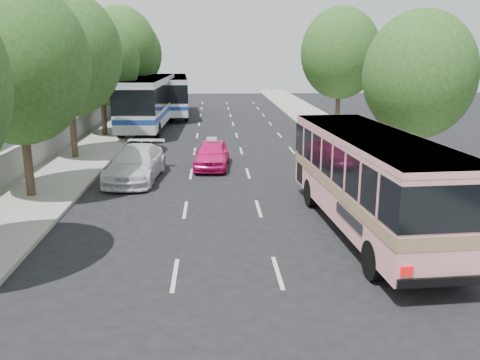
{
  "coord_description": "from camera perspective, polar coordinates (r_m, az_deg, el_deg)",
  "views": [
    {
      "loc": [
        -0.8,
        -15.17,
        6.09
      ],
      "look_at": [
        0.17,
        2.37,
        1.6
      ],
      "focal_mm": 38.0,
      "sensor_mm": 36.0,
      "label": 1
    }
  ],
  "objects": [
    {
      "name": "tree_left_f",
      "position": [
        53.68,
        -11.91,
        13.94
      ],
      "size": [
        5.88,
        5.88,
        9.16
      ],
      "color": "#38281E",
      "rests_on": "ground"
    },
    {
      "name": "tree_left_c",
      "position": [
        30.14,
        -18.77,
        13.66
      ],
      "size": [
        6.0,
        6.0,
        9.35
      ],
      "color": "#38281E",
      "rests_on": "ground"
    },
    {
      "name": "taxi_roof_sign",
      "position": [
        26.96,
        -3.2,
        4.63
      ],
      "size": [
        0.56,
        0.23,
        0.18
      ],
      "primitive_type": "cube",
      "rotation": [
        0.0,
        0.0,
        -0.08
      ],
      "color": "silver",
      "rests_on": "pink_taxi"
    },
    {
      "name": "tree_left_d",
      "position": [
        37.91,
        -15.34,
        13.15
      ],
      "size": [
        5.52,
        5.52,
        8.6
      ],
      "color": "#38281E",
      "rests_on": "ground"
    },
    {
      "name": "white_pickup",
      "position": [
        24.98,
        -11.63,
        1.82
      ],
      "size": [
        2.72,
        5.73,
        1.61
      ],
      "primitive_type": "imported",
      "rotation": [
        0.0,
        0.0,
        -0.08
      ],
      "color": "silver",
      "rests_on": "ground"
    },
    {
      "name": "tree_left_b",
      "position": [
        22.45,
        -23.62,
        12.48
      ],
      "size": [
        5.7,
        5.7,
        8.88
      ],
      "color": "#38281E",
      "rests_on": "ground"
    },
    {
      "name": "tour_coach_rear",
      "position": [
        49.52,
        -7.56,
        9.75
      ],
      "size": [
        3.46,
        12.58,
        3.72
      ],
      "rotation": [
        0.0,
        0.0,
        0.06
      ],
      "color": "silver",
      "rests_on": "ground"
    },
    {
      "name": "sidewalk_right",
      "position": [
        36.87,
        11.52,
        4.63
      ],
      "size": [
        4.0,
        90.0,
        0.12
      ],
      "primitive_type": "cube",
      "color": "#9E998E",
      "rests_on": "ground"
    },
    {
      "name": "tree_right_far",
      "position": [
        40.34,
        11.34,
        14.11
      ],
      "size": [
        6.0,
        6.0,
        9.35
      ],
      "color": "#38281E",
      "rests_on": "ground"
    },
    {
      "name": "tree_right_near",
      "position": [
        25.03,
        19.73,
        11.49
      ],
      "size": [
        5.1,
        5.1,
        7.95
      ],
      "color": "#38281E",
      "rests_on": "ground"
    },
    {
      "name": "tree_left_e",
      "position": [
        45.75,
        -13.19,
        14.39
      ],
      "size": [
        6.3,
        6.3,
        9.82
      ],
      "color": "#38281E",
      "rests_on": "ground"
    },
    {
      "name": "ground",
      "position": [
        16.36,
        -0.14,
        -7.51
      ],
      "size": [
        120.0,
        120.0,
        0.0
      ],
      "primitive_type": "plane",
      "color": "black",
      "rests_on": "ground"
    },
    {
      "name": "pink_taxi",
      "position": [
        27.11,
        -3.17,
        2.91
      ],
      "size": [
        2.08,
        4.43,
        1.47
      ],
      "primitive_type": "imported",
      "rotation": [
        0.0,
        0.0,
        -0.08
      ],
      "color": "#ED1477",
      "rests_on": "ground"
    },
    {
      "name": "sidewalk_left",
      "position": [
        36.5,
        -15.35,
        4.33
      ],
      "size": [
        4.0,
        90.0,
        0.15
      ],
      "primitive_type": "cube",
      "color": "#9E998E",
      "rests_on": "ground"
    },
    {
      "name": "low_wall",
      "position": [
        36.8,
        -18.19,
        5.51
      ],
      "size": [
        0.3,
        90.0,
        1.5
      ],
      "primitive_type": "cube",
      "color": "#9E998E",
      "rests_on": "sidewalk_left"
    },
    {
      "name": "tour_coach_front",
      "position": [
        41.0,
        -10.29,
        9.0
      ],
      "size": [
        3.3,
        13.64,
        4.06
      ],
      "rotation": [
        0.0,
        0.0,
        -0.03
      ],
      "color": "silver",
      "rests_on": "ground"
    },
    {
      "name": "pink_bus",
      "position": [
        17.58,
        14.46,
        0.83
      ],
      "size": [
        3.36,
        10.83,
        3.41
      ],
      "rotation": [
        0.0,
        0.0,
        0.06
      ],
      "color": "pink",
      "rests_on": "ground"
    }
  ]
}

